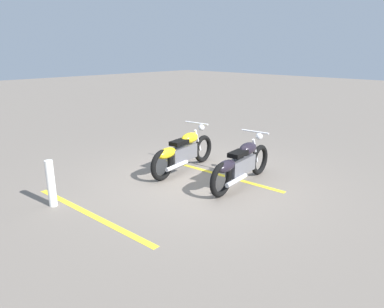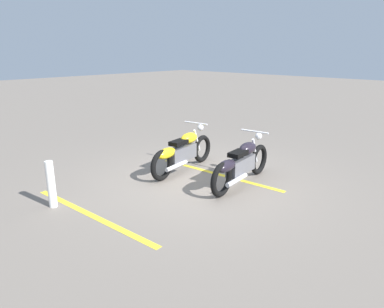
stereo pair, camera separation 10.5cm
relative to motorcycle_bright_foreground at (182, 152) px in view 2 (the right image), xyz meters
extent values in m
plane|color=slate|center=(0.20, 0.72, -0.46)|extent=(60.00, 60.00, 0.00)
torus|color=black|center=(-0.83, -0.13, -0.13)|extent=(0.68, 0.21, 0.67)
torus|color=black|center=(0.71, 0.11, -0.13)|extent=(0.68, 0.21, 0.67)
cube|color=#59595E|center=(-0.01, 0.00, -0.04)|extent=(0.86, 0.34, 0.32)
ellipsoid|color=yellow|center=(-0.27, -0.05, 0.26)|extent=(0.56, 0.36, 0.24)
ellipsoid|color=yellow|center=(0.56, 0.08, 0.10)|extent=(0.59, 0.32, 0.22)
cube|color=black|center=(0.12, 0.02, 0.24)|extent=(0.47, 0.30, 0.09)
cylinder|color=silver|center=(-0.60, -0.10, 0.13)|extent=(0.27, 0.10, 0.56)
cylinder|color=silver|center=(-0.55, -0.09, 0.56)|extent=(0.13, 0.62, 0.04)
sphere|color=silver|center=(-0.75, -0.12, 0.42)|extent=(0.15, 0.15, 0.15)
cylinder|color=silver|center=(0.37, 0.19, -0.20)|extent=(0.71, 0.19, 0.09)
torus|color=black|center=(-1.02, 1.37, -0.13)|extent=(0.68, 0.19, 0.67)
torus|color=black|center=(0.53, 1.55, -0.13)|extent=(0.68, 0.19, 0.67)
cube|color=#59595E|center=(-0.20, 1.47, -0.04)|extent=(0.86, 0.32, 0.32)
ellipsoid|color=black|center=(-0.47, 1.43, 0.26)|extent=(0.55, 0.34, 0.24)
ellipsoid|color=black|center=(0.37, 1.53, 0.10)|extent=(0.58, 0.30, 0.22)
cube|color=black|center=(-0.07, 1.48, 0.24)|extent=(0.47, 0.29, 0.09)
cylinder|color=silver|center=(-0.79, 1.39, 0.13)|extent=(0.27, 0.09, 0.56)
cylinder|color=silver|center=(-0.74, 1.40, 0.56)|extent=(0.11, 0.62, 0.04)
sphere|color=silver|center=(-0.94, 1.38, 0.42)|extent=(0.15, 0.15, 0.15)
cylinder|color=silver|center=(0.18, 1.65, -0.20)|extent=(0.71, 0.17, 0.09)
cylinder|color=white|center=(2.90, -0.33, -0.04)|extent=(0.14, 0.14, 0.84)
cube|color=yellow|center=(-0.39, 0.74, -0.46)|extent=(0.30, 3.20, 0.01)
cube|color=yellow|center=(2.63, 0.46, -0.46)|extent=(0.30, 3.20, 0.01)
camera|label=1|loc=(5.32, 5.42, 2.20)|focal=32.95mm
camera|label=2|loc=(5.39, 5.34, 2.20)|focal=32.95mm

